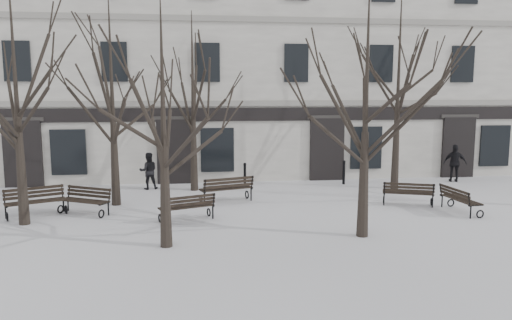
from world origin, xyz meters
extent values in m
plane|color=silver|center=(0.00, 0.00, 0.00)|extent=(100.00, 100.00, 0.00)
cube|color=silver|center=(0.00, 13.00, 5.50)|extent=(40.00, 10.00, 11.00)
cube|color=gray|center=(0.00, 7.97, 3.60)|extent=(40.00, 0.12, 0.25)
cube|color=gray|center=(0.00, 7.97, 7.30)|extent=(40.00, 0.12, 0.25)
cube|color=black|center=(0.00, 7.96, 3.10)|extent=(40.00, 0.10, 0.60)
cube|color=black|center=(-10.00, 7.94, 1.45)|extent=(1.60, 0.22, 2.90)
cube|color=#2D2B28|center=(-10.00, 7.90, 2.95)|extent=(1.90, 0.08, 0.18)
cube|color=black|center=(-8.10, 7.95, 1.50)|extent=(1.50, 0.14, 2.00)
cube|color=black|center=(-3.50, 7.94, 1.45)|extent=(1.60, 0.22, 2.90)
cube|color=#2D2B28|center=(-3.50, 7.90, 2.95)|extent=(1.90, 0.08, 0.18)
cube|color=black|center=(-1.60, 7.95, 1.50)|extent=(1.50, 0.14, 2.00)
cube|color=black|center=(3.50, 7.94, 1.45)|extent=(1.60, 0.22, 2.90)
cube|color=#2D2B28|center=(3.50, 7.90, 2.95)|extent=(1.90, 0.08, 0.18)
cube|color=black|center=(5.40, 7.95, 1.50)|extent=(1.50, 0.14, 2.00)
cube|color=black|center=(10.00, 7.94, 1.45)|extent=(1.60, 0.22, 2.90)
cube|color=#2D2B28|center=(10.00, 7.90, 2.95)|extent=(1.90, 0.08, 0.18)
cube|color=black|center=(11.90, 7.95, 1.50)|extent=(1.50, 0.14, 2.00)
cube|color=black|center=(-10.00, 7.95, 5.40)|extent=(1.10, 0.14, 1.70)
cube|color=black|center=(-6.00, 7.95, 5.40)|extent=(1.10, 0.14, 1.70)
cube|color=black|center=(-2.00, 7.95, 5.40)|extent=(1.10, 0.14, 1.70)
cube|color=black|center=(2.00, 7.95, 5.40)|extent=(1.10, 0.14, 1.70)
cube|color=black|center=(6.00, 7.95, 5.40)|extent=(1.10, 0.14, 1.70)
cube|color=black|center=(10.00, 7.95, 5.40)|extent=(1.10, 0.14, 1.70)
cone|color=black|center=(-8.00, 1.53, 1.65)|extent=(0.34, 0.34, 3.29)
cone|color=black|center=(-3.45, -1.30, 1.37)|extent=(0.34, 0.34, 2.73)
cone|color=black|center=(2.13, -1.04, 1.51)|extent=(0.34, 0.34, 3.03)
cone|color=black|center=(-5.53, 3.93, 1.62)|extent=(0.34, 0.34, 3.23)
cone|color=black|center=(-2.66, 6.29, 1.55)|extent=(0.34, 0.34, 3.10)
cone|color=black|center=(5.87, 5.61, 1.83)|extent=(0.34, 0.34, 3.66)
torus|color=black|center=(-8.68, 1.99, 0.15)|extent=(0.18, 0.30, 0.31)
cylinder|color=black|center=(-8.84, 2.33, 0.24)|extent=(0.05, 0.05, 0.48)
cube|color=black|center=(-8.76, 2.16, 0.48)|extent=(0.30, 0.55, 0.05)
torus|color=black|center=(-7.04, 2.76, 0.15)|extent=(0.18, 0.30, 0.31)
cylinder|color=black|center=(-7.20, 3.11, 0.24)|extent=(0.05, 0.05, 0.48)
cube|color=black|center=(-7.12, 2.93, 0.48)|extent=(0.30, 0.55, 0.05)
cube|color=black|center=(-7.84, 2.33, 0.50)|extent=(1.78, 0.91, 0.04)
cube|color=black|center=(-7.90, 2.47, 0.50)|extent=(1.78, 0.91, 0.04)
cube|color=black|center=(-7.96, 2.60, 0.50)|extent=(1.78, 0.91, 0.04)
cube|color=black|center=(-8.03, 2.74, 0.50)|extent=(1.78, 0.91, 0.04)
cube|color=black|center=(-8.05, 2.78, 0.64)|extent=(1.75, 0.85, 0.10)
cube|color=black|center=(-8.06, 2.80, 0.77)|extent=(1.75, 0.85, 0.10)
cube|color=black|center=(-8.07, 2.82, 0.90)|extent=(1.75, 0.85, 0.10)
cylinder|color=black|center=(-8.88, 2.41, 0.69)|extent=(0.10, 0.16, 0.53)
cylinder|color=black|center=(-7.24, 3.18, 0.69)|extent=(0.10, 0.16, 0.53)
torus|color=black|center=(-2.21, 1.80, 0.14)|extent=(0.15, 0.29, 0.29)
cylinder|color=black|center=(-2.08, 1.47, 0.22)|extent=(0.05, 0.05, 0.44)
cube|color=black|center=(-2.14, 1.63, 0.44)|extent=(0.24, 0.53, 0.05)
torus|color=black|center=(-3.78, 1.21, 0.14)|extent=(0.15, 0.29, 0.29)
cylinder|color=black|center=(-3.65, 0.88, 0.22)|extent=(0.05, 0.05, 0.44)
cube|color=black|center=(-3.71, 1.04, 0.44)|extent=(0.24, 0.53, 0.05)
cube|color=black|center=(-3.01, 1.54, 0.46)|extent=(1.70, 0.71, 0.03)
cube|color=black|center=(-2.96, 1.41, 0.46)|extent=(1.70, 0.71, 0.03)
cube|color=black|center=(-2.91, 1.28, 0.46)|extent=(1.70, 0.71, 0.03)
cube|color=black|center=(-2.86, 1.15, 0.46)|extent=(1.70, 0.71, 0.03)
cube|color=black|center=(-2.85, 1.12, 0.59)|extent=(1.68, 0.66, 0.09)
cube|color=black|center=(-2.84, 1.10, 0.71)|extent=(1.68, 0.66, 0.09)
cube|color=black|center=(-2.83, 1.08, 0.83)|extent=(1.68, 0.66, 0.09)
cylinder|color=black|center=(-2.05, 1.39, 0.64)|extent=(0.09, 0.15, 0.49)
cylinder|color=black|center=(-3.62, 0.80, 0.64)|extent=(0.09, 0.15, 0.49)
torus|color=black|center=(5.94, 2.37, 0.14)|extent=(0.15, 0.29, 0.29)
cylinder|color=black|center=(5.82, 2.04, 0.22)|extent=(0.05, 0.05, 0.45)
cube|color=black|center=(5.88, 2.21, 0.45)|extent=(0.24, 0.53, 0.05)
torus|color=black|center=(4.36, 2.96, 0.14)|extent=(0.15, 0.29, 0.29)
cylinder|color=black|center=(4.23, 2.62, 0.22)|extent=(0.05, 0.05, 0.45)
cube|color=black|center=(4.29, 2.79, 0.45)|extent=(0.24, 0.53, 0.05)
cube|color=black|center=(5.16, 2.70, 0.47)|extent=(1.71, 0.70, 0.03)
cube|color=black|center=(5.12, 2.57, 0.47)|extent=(1.71, 0.70, 0.03)
cube|color=black|center=(5.07, 2.44, 0.47)|extent=(1.71, 0.70, 0.03)
cube|color=black|center=(5.02, 2.31, 0.47)|extent=(1.71, 0.70, 0.03)
cube|color=black|center=(5.01, 2.27, 0.60)|extent=(1.69, 0.65, 0.09)
cube|color=black|center=(5.00, 2.25, 0.72)|extent=(1.69, 0.65, 0.09)
cube|color=black|center=(4.99, 2.23, 0.84)|extent=(1.69, 0.65, 0.09)
cylinder|color=black|center=(5.79, 1.96, 0.65)|extent=(0.09, 0.15, 0.49)
cylinder|color=black|center=(4.21, 2.55, 0.65)|extent=(0.09, 0.15, 0.49)
torus|color=black|center=(-7.24, 2.86, 0.14)|extent=(0.19, 0.28, 0.29)
cylinder|color=black|center=(-7.06, 3.18, 0.23)|extent=(0.05, 0.05, 0.46)
cube|color=black|center=(-7.15, 3.02, 0.46)|extent=(0.32, 0.51, 0.05)
torus|color=black|center=(-5.73, 2.03, 0.14)|extent=(0.19, 0.28, 0.29)
cylinder|color=black|center=(-5.56, 2.34, 0.23)|extent=(0.05, 0.05, 0.46)
cube|color=black|center=(-5.65, 2.19, 0.46)|extent=(0.32, 0.51, 0.05)
cube|color=black|center=(-6.51, 2.41, 0.48)|extent=(1.64, 0.97, 0.04)
cube|color=black|center=(-6.44, 2.53, 0.48)|extent=(1.64, 0.97, 0.04)
cube|color=black|center=(-6.37, 2.66, 0.48)|extent=(1.64, 0.97, 0.04)
cube|color=black|center=(-6.30, 2.78, 0.48)|extent=(1.64, 0.97, 0.04)
cube|color=black|center=(-6.28, 2.82, 0.61)|extent=(1.61, 0.92, 0.09)
cube|color=black|center=(-6.27, 2.84, 0.73)|extent=(1.61, 0.92, 0.09)
cube|color=black|center=(-6.26, 2.86, 0.85)|extent=(1.61, 0.92, 0.09)
cylinder|color=black|center=(-7.02, 3.25, 0.66)|extent=(0.11, 0.15, 0.50)
cylinder|color=black|center=(-5.52, 2.42, 0.66)|extent=(0.11, 0.15, 0.50)
torus|color=black|center=(-0.64, 4.37, 0.15)|extent=(0.15, 0.32, 0.32)
cylinder|color=black|center=(-0.52, 3.99, 0.25)|extent=(0.06, 0.06, 0.50)
cube|color=black|center=(-0.58, 4.18, 0.50)|extent=(0.24, 0.60, 0.06)
torus|color=black|center=(-2.43, 3.81, 0.15)|extent=(0.15, 0.32, 0.32)
cylinder|color=black|center=(-2.31, 3.43, 0.25)|extent=(0.06, 0.06, 0.50)
cube|color=black|center=(-2.37, 3.62, 0.50)|extent=(0.24, 0.60, 0.06)
cube|color=black|center=(-1.55, 4.13, 0.52)|extent=(1.93, 0.69, 0.04)
cube|color=black|center=(-1.50, 3.99, 0.52)|extent=(1.93, 0.69, 0.04)
cube|color=black|center=(-1.46, 3.84, 0.52)|extent=(1.93, 0.69, 0.04)
cube|color=black|center=(-1.41, 3.69, 0.52)|extent=(1.93, 0.69, 0.04)
cube|color=black|center=(-1.40, 3.65, 0.66)|extent=(1.91, 0.63, 0.10)
cube|color=black|center=(-1.39, 3.63, 0.80)|extent=(1.91, 0.63, 0.10)
cube|color=black|center=(-1.38, 3.60, 0.93)|extent=(1.91, 0.63, 0.10)
cylinder|color=black|center=(-0.49, 3.91, 0.72)|extent=(0.09, 0.16, 0.55)
cylinder|color=black|center=(-2.29, 3.35, 0.72)|extent=(0.09, 0.16, 0.55)
torus|color=black|center=(6.68, 0.44, 0.14)|extent=(0.29, 0.07, 0.29)
cylinder|color=black|center=(6.33, 0.41, 0.22)|extent=(0.05, 0.05, 0.44)
cube|color=black|center=(6.50, 0.42, 0.44)|extent=(0.54, 0.09, 0.05)
torus|color=black|center=(6.56, 2.10, 0.14)|extent=(0.29, 0.07, 0.29)
cylinder|color=black|center=(6.20, 2.08, 0.22)|extent=(0.05, 0.05, 0.44)
cube|color=black|center=(6.38, 2.09, 0.44)|extent=(0.54, 0.09, 0.05)
cube|color=black|center=(6.66, 1.27, 0.46)|extent=(0.22, 1.77, 0.03)
cube|color=black|center=(6.52, 1.26, 0.46)|extent=(0.22, 1.77, 0.03)
cube|color=black|center=(6.38, 1.25, 0.46)|extent=(0.22, 1.77, 0.03)
cube|color=black|center=(6.25, 1.24, 0.46)|extent=(0.22, 1.77, 0.03)
cube|color=black|center=(6.21, 1.24, 0.59)|extent=(0.17, 1.77, 0.09)
cube|color=black|center=(6.19, 1.24, 0.71)|extent=(0.17, 1.77, 0.09)
cube|color=black|center=(6.16, 1.24, 0.83)|extent=(0.17, 1.77, 0.09)
cylinder|color=black|center=(6.25, 0.40, 0.64)|extent=(0.14, 0.05, 0.49)
cylinder|color=black|center=(6.13, 2.07, 0.64)|extent=(0.14, 0.05, 0.49)
cylinder|color=black|center=(-0.47, 6.75, 0.49)|extent=(0.12, 0.12, 0.98)
sphere|color=black|center=(-0.47, 6.75, 1.00)|extent=(0.14, 0.14, 0.14)
cylinder|color=black|center=(4.00, 6.82, 0.50)|extent=(0.12, 0.12, 0.99)
sphere|color=black|center=(4.00, 6.82, 1.01)|extent=(0.14, 0.14, 0.14)
imported|color=black|center=(-4.59, 6.77, 0.00)|extent=(0.84, 0.70, 1.57)
imported|color=black|center=(9.23, 6.76, 0.00)|extent=(1.10, 0.74, 1.73)
camera|label=1|loc=(-2.68, -14.54, 4.21)|focal=35.00mm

